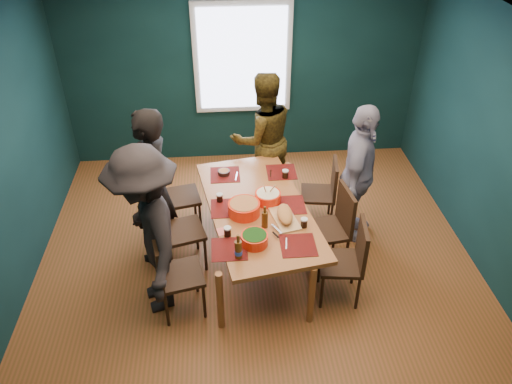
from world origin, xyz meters
TOP-DOWN VIEW (x-y plane):
  - room at (0.00, 0.27)m, footprint 5.01×5.01m
  - dining_table at (0.01, 0.10)m, footprint 1.35×2.17m
  - chair_left_far at (-0.96, 0.76)m, footprint 0.52×0.52m
  - chair_left_mid at (-0.91, 0.09)m, footprint 0.54×0.54m
  - chair_left_near at (-0.91, -0.58)m, footprint 0.52×0.52m
  - chair_right_far at (0.90, 0.74)m, footprint 0.46×0.46m
  - chair_right_mid at (0.86, 0.02)m, footprint 0.50×0.50m
  - chair_right_near at (0.90, -0.52)m, footprint 0.48×0.48m
  - person_far_left at (-1.13, 0.33)m, footprint 0.67×0.80m
  - person_back at (0.19, 1.41)m, footprint 1.01×0.88m
  - person_right at (1.20, 0.49)m, footprint 0.77×1.09m
  - person_near_left at (-1.09, -0.43)m, footprint 0.99×1.34m
  - bowl_salad at (-0.14, -0.01)m, footprint 0.34×0.34m
  - bowl_dumpling at (0.13, 0.19)m, footprint 0.28×0.28m
  - bowl_herbs at (-0.07, -0.50)m, footprint 0.27×0.27m
  - cutting_board at (0.27, -0.14)m, footprint 0.31×0.55m
  - small_bowl at (-0.33, 0.77)m, footprint 0.14×0.14m
  - beer_bottle_a at (-0.24, -0.68)m, footprint 0.07×0.07m
  - beer_bottle_b at (0.05, -0.24)m, footprint 0.07×0.07m
  - cola_glass_a at (-0.33, -0.36)m, footprint 0.08×0.08m
  - cola_glass_b at (0.45, -0.28)m, footprint 0.07×0.07m
  - cola_glass_c at (0.38, 0.64)m, footprint 0.07×0.07m
  - cola_glass_d at (-0.39, 0.23)m, footprint 0.07×0.07m
  - napkin_a at (0.40, 0.15)m, footprint 0.20×0.20m
  - napkin_b at (-0.37, -0.29)m, footprint 0.15×0.15m
  - napkin_c at (0.39, -0.56)m, footprint 0.16×0.16m

SIDE VIEW (x-z plane):
  - chair_right_far at x=0.90m, z-range 0.07..0.96m
  - chair_right_near at x=0.90m, z-range 0.08..1.02m
  - chair_left_far at x=-0.96m, z-range 0.08..1.05m
  - chair_left_near at x=-0.91m, z-range 0.08..1.05m
  - chair_left_mid at x=-0.91m, z-range 0.08..1.06m
  - chair_right_mid at x=0.86m, z-range 0.08..1.06m
  - dining_table at x=0.01m, z-range 0.31..1.08m
  - napkin_b at x=-0.37m, z-range 0.77..0.77m
  - napkin_c at x=0.39m, z-range 0.77..0.77m
  - napkin_a at x=0.40m, z-range 0.77..0.77m
  - small_bowl at x=-0.33m, z-range 0.77..0.83m
  - cola_glass_d at x=-0.39m, z-range 0.78..0.88m
  - cutting_board at x=0.27m, z-range 0.77..0.89m
  - cola_glass_b at x=0.45m, z-range 0.78..0.88m
  - cola_glass_c at x=0.38m, z-range 0.78..0.88m
  - cola_glass_a at x=-0.33m, z-range 0.78..0.88m
  - bowl_herbs at x=-0.07m, z-range 0.77..0.89m
  - bowl_dumpling at x=0.13m, z-range 0.70..0.96m
  - bowl_salad at x=-0.14m, z-range 0.77..0.92m
  - person_right at x=1.20m, z-range 0.00..1.72m
  - beer_bottle_a at x=-0.24m, z-range 0.73..1.01m
  - beer_bottle_b at x=0.05m, z-range 0.74..1.00m
  - person_back at x=0.19m, z-range 0.00..1.76m
  - person_near_left at x=-1.09m, z-range 0.00..1.85m
  - person_far_left at x=-1.13m, z-range 0.00..1.85m
  - room at x=0.00m, z-range 0.01..2.73m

